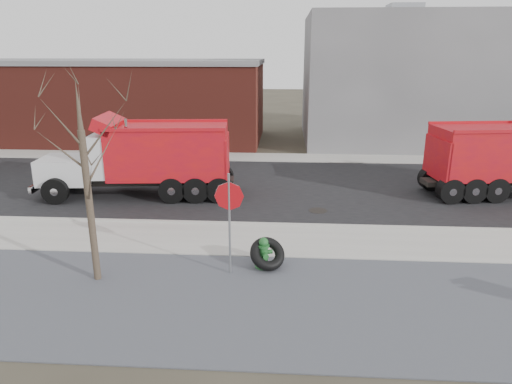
# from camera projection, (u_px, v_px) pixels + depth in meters

# --- Properties ---
(ground) EXTENTS (120.00, 120.00, 0.00)m
(ground) POSITION_uv_depth(u_px,v_px,m) (229.00, 243.00, 14.41)
(ground) COLOR #383328
(ground) RESTS_ON ground
(gravel_verge) EXTENTS (60.00, 5.00, 0.03)m
(gravel_verge) POSITION_uv_depth(u_px,v_px,m) (212.00, 301.00, 11.07)
(gravel_verge) COLOR slate
(gravel_verge) RESTS_ON ground
(sidewalk) EXTENTS (60.00, 2.50, 0.06)m
(sidewalk) POSITION_uv_depth(u_px,v_px,m) (230.00, 239.00, 14.64)
(sidewalk) COLOR #9E9B93
(sidewalk) RESTS_ON ground
(curb) EXTENTS (60.00, 0.15, 0.11)m
(curb) POSITION_uv_depth(u_px,v_px,m) (235.00, 224.00, 15.87)
(curb) COLOR #9E9B93
(curb) RESTS_ON ground
(road) EXTENTS (60.00, 9.40, 0.02)m
(road) POSITION_uv_depth(u_px,v_px,m) (246.00, 186.00, 20.41)
(road) COLOR black
(road) RESTS_ON ground
(far_sidewalk) EXTENTS (60.00, 2.00, 0.06)m
(far_sidewalk) POSITION_uv_depth(u_px,v_px,m) (255.00, 157.00, 25.83)
(far_sidewalk) COLOR #9E9B93
(far_sidewalk) RESTS_ON ground
(building_grey) EXTENTS (12.00, 10.00, 8.00)m
(building_grey) POSITION_uv_depth(u_px,v_px,m) (398.00, 79.00, 29.81)
(building_grey) COLOR gray
(building_grey) RESTS_ON ground
(building_brick) EXTENTS (20.20, 8.20, 5.30)m
(building_brick) POSITION_uv_depth(u_px,v_px,m) (111.00, 100.00, 30.44)
(building_brick) COLOR maroon
(building_brick) RESTS_ON ground
(bare_tree) EXTENTS (3.20, 3.20, 5.20)m
(bare_tree) POSITION_uv_depth(u_px,v_px,m) (84.00, 159.00, 11.15)
(bare_tree) COLOR #382D23
(bare_tree) RESTS_ON ground
(fire_hydrant) EXTENTS (0.52, 0.51, 0.91)m
(fire_hydrant) POSITION_uv_depth(u_px,v_px,m) (264.00, 254.00, 12.67)
(fire_hydrant) COLOR #276628
(fire_hydrant) RESTS_ON ground
(truck_tire) EXTENTS (1.28, 1.24, 0.89)m
(truck_tire) POSITION_uv_depth(u_px,v_px,m) (267.00, 254.00, 12.63)
(truck_tire) COLOR black
(truck_tire) RESTS_ON ground
(stop_sign) EXTENTS (0.77, 0.06, 2.83)m
(stop_sign) POSITION_uv_depth(u_px,v_px,m) (229.00, 207.00, 11.87)
(stop_sign) COLOR gray
(stop_sign) RESTS_ON ground
(dump_truck_red_b) EXTENTS (7.97, 2.92, 3.34)m
(dump_truck_red_b) POSITION_uv_depth(u_px,v_px,m) (145.00, 156.00, 18.59)
(dump_truck_red_b) COLOR black
(dump_truck_red_b) RESTS_ON ground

